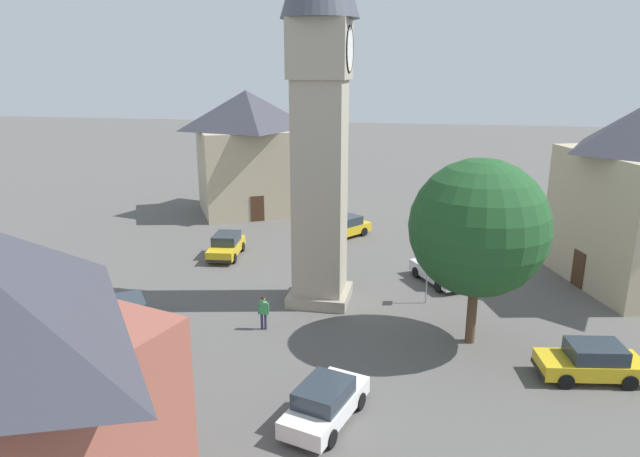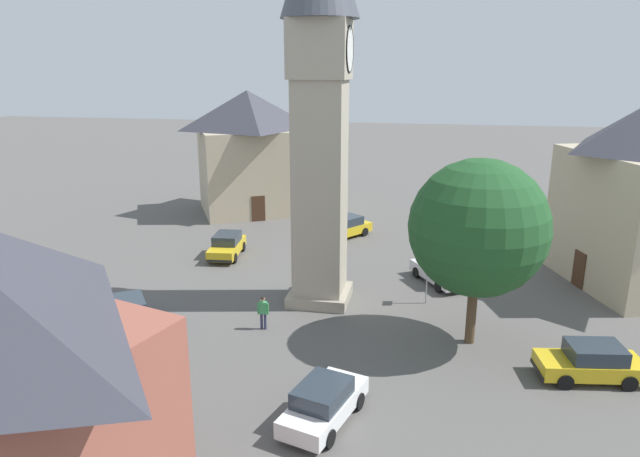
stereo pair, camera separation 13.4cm
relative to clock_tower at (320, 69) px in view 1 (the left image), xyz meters
The scene contains 12 objects.
ground_plane 12.10m from the clock_tower, 96.66° to the right, with size 200.00×200.00×0.00m, color #565451.
clock_tower is the anchor object (origin of this frame).
car_blue_kerb 15.73m from the clock_tower, 168.28° to the right, with size 4.44×2.79×1.53m.
car_silver_kerb 13.55m from the clock_tower, 59.38° to the right, with size 4.40×3.60×1.53m.
car_red_corner 16.50m from the clock_tower, ahead, with size 4.33×3.79×1.53m.
car_white_side 17.69m from the clock_tower, 115.49° to the right, with size 2.29×4.33×1.53m.
car_black_far 14.87m from the clock_tower, 51.06° to the left, with size 4.28×2.12×1.53m.
car_green_alley 15.02m from the clock_tower, 122.08° to the left, with size 4.34×3.77×1.53m.
pedestrian 11.95m from the clock_tower, 153.26° to the left, with size 0.24×0.56×1.69m.
tree 10.72m from the clock_tower, 114.24° to the right, with size 6.09×6.09×8.52m.
building_shop_left 21.73m from the clock_tower, 28.14° to the left, with size 10.52×10.84×10.32m.
road_sign 11.67m from the clock_tower, 83.48° to the right, with size 0.60×0.07×2.80m.
Camera 1 is at (-28.00, -5.31, 12.24)m, focal length 31.81 mm.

